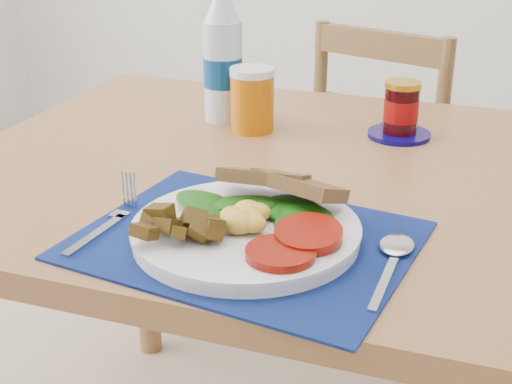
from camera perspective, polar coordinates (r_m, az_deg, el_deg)
table at (r=1.18m, az=9.10°, el=-2.42°), size 1.40×0.90×0.75m
chair_far at (r=1.90m, az=10.85°, el=3.40°), size 0.49×0.48×1.05m
placemat at (r=0.93m, az=-0.81°, el=-3.88°), size 0.46×0.38×0.00m
breakfast_plate at (r=0.92m, az=-1.25°, el=-2.69°), size 0.29×0.29×0.07m
fork at (r=0.99m, az=-11.53°, el=-2.35°), size 0.03×0.18×0.00m
spoon at (r=0.89m, az=10.90°, el=-5.13°), size 0.04×0.19×0.01m
water_bottle at (r=1.38m, az=-2.68°, el=10.29°), size 0.08×0.08×0.26m
juice_glass at (r=1.33m, az=-0.31°, el=7.26°), size 0.08×0.08×0.11m
jam_on_saucer at (r=1.33m, az=11.51°, el=6.24°), size 0.12×0.12×0.10m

